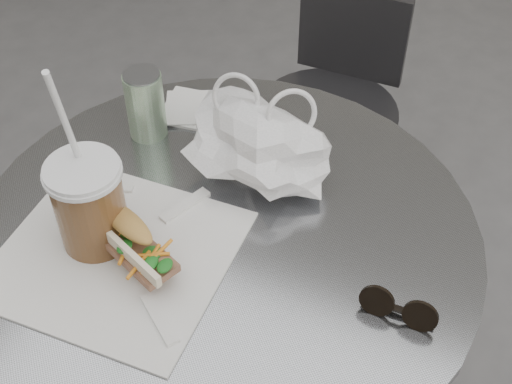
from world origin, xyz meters
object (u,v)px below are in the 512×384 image
at_px(cafe_table, 229,335).
at_px(iced_coffee, 90,204).
at_px(banh_mi, 126,237).
at_px(chair_far, 329,139).
at_px(sunglasses, 398,309).
at_px(drink_can, 145,104).

distance_m(cafe_table, iced_coffee, 0.40).
bearing_deg(iced_coffee, cafe_table, 30.26).
xyz_separation_m(banh_mi, iced_coffee, (-0.06, 0.01, 0.04)).
relative_size(banh_mi, iced_coffee, 0.76).
height_order(chair_far, banh_mi, banh_mi).
height_order(banh_mi, iced_coffee, iced_coffee).
bearing_deg(sunglasses, drink_can, 159.06).
relative_size(banh_mi, drink_can, 1.96).
distance_m(iced_coffee, drink_can, 0.25).
relative_size(chair_far, banh_mi, 2.80).
xyz_separation_m(iced_coffee, drink_can, (-0.06, 0.24, -0.02)).
bearing_deg(chair_far, sunglasses, 112.62).
height_order(cafe_table, chair_far, cafe_table).
relative_size(iced_coffee, sunglasses, 2.94).
relative_size(chair_far, sunglasses, 6.24).
bearing_deg(banh_mi, drink_can, 136.73).
bearing_deg(banh_mi, cafe_table, 65.20).
bearing_deg(iced_coffee, sunglasses, 7.18).
distance_m(banh_mi, drink_can, 0.27).
xyz_separation_m(iced_coffee, sunglasses, (0.44, 0.05, -0.06)).
bearing_deg(chair_far, iced_coffee, 82.89).
distance_m(banh_mi, iced_coffee, 0.07).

